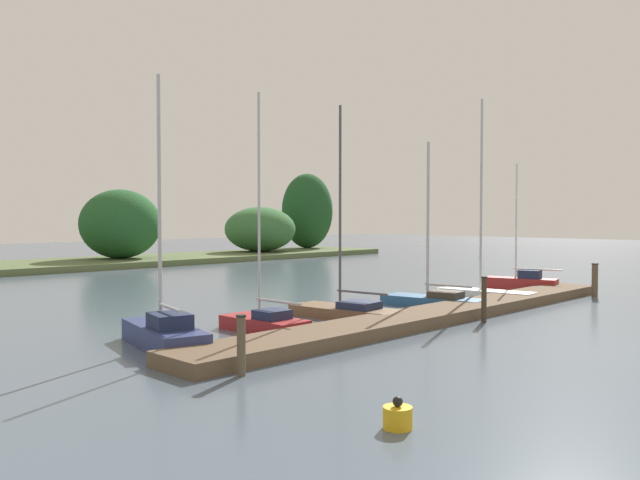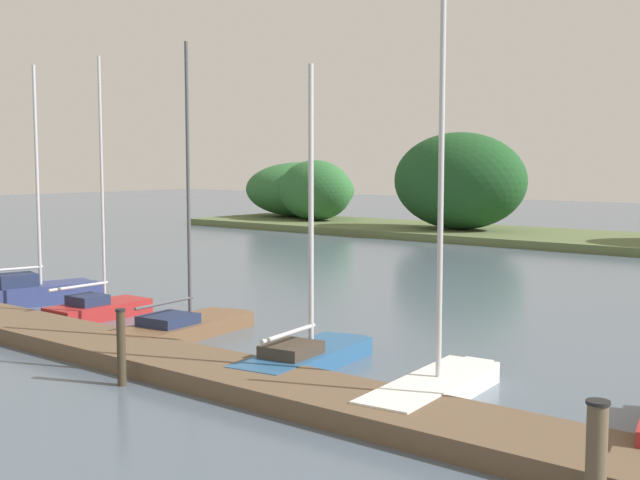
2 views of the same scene
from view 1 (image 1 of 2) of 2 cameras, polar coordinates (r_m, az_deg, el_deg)
name	(u,v)px [view 1 (image 1 of 2)]	position (r m, az deg, el deg)	size (l,w,h in m)	color
dock_pier	(445,313)	(20.93, 11.06, -6.40)	(20.34, 1.80, 0.35)	brown
far_shore	(44,232)	(44.21, -23.41, 0.70)	(55.15, 8.69, 7.30)	#56663D
sailboat_0	(163,331)	(16.48, -13.85, -7.92)	(1.92, 3.84, 6.77)	navy
sailboat_1	(262,320)	(18.32, -5.16, -7.12)	(1.19, 3.01, 6.75)	maroon
sailboat_2	(344,309)	(20.61, 2.20, -6.20)	(1.78, 4.11, 6.81)	brown
sailboat_3	(432,298)	(23.54, 9.94, -5.13)	(1.65, 3.98, 5.95)	#285684
sailboat_4	(483,290)	(26.03, 14.31, -4.38)	(1.37, 4.00, 7.86)	white
sailboat_5	(519,282)	(29.59, 17.32, -3.59)	(1.61, 3.45, 5.61)	maroon
mooring_piling_0	(241,345)	(13.25, -7.04, -9.29)	(0.21, 0.21, 1.25)	brown
mooring_piling_1	(484,299)	(20.36, 14.41, -5.13)	(0.19, 0.19, 1.42)	#3D3323
mooring_piling_2	(595,280)	(28.26, 23.30, -3.29)	(0.28, 0.28, 1.37)	brown
channel_buoy_1	(398,417)	(10.19, 6.94, -15.37)	(0.46, 0.46, 0.50)	gold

